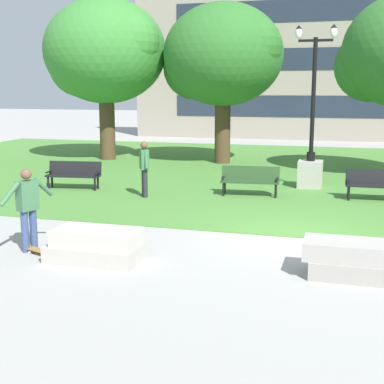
{
  "coord_description": "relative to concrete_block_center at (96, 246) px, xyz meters",
  "views": [
    {
      "loc": [
        0.95,
        -11.75,
        3.26
      ],
      "look_at": [
        -1.99,
        -1.4,
        1.2
      ],
      "focal_mm": 50.0,
      "sensor_mm": 36.0,
      "label": 1
    }
  ],
  "objects": [
    {
      "name": "concrete_block_center",
      "position": [
        0.0,
        0.0,
        0.0
      ],
      "size": [
        1.8,
        0.9,
        0.64
      ],
      "color": "#B2ADA3",
      "rests_on": "ground"
    },
    {
      "name": "skateboard",
      "position": [
        -1.25,
        0.05,
        -0.22
      ],
      "size": [
        1.02,
        0.55,
        0.14
      ],
      "color": "olive",
      "rests_on": "ground"
    },
    {
      "name": "person_skateboarder",
      "position": [
        -1.6,
        0.23,
        0.66
      ],
      "size": [
        0.48,
        1.35,
        1.71
      ],
      "color": "#384C7A",
      "rests_on": "ground"
    },
    {
      "name": "building_facade_distant",
      "position": [
        2.18,
        27.21,
        5.38
      ],
      "size": [
        23.79,
        1.03,
        11.38
      ],
      "color": "gray",
      "rests_on": "ground"
    },
    {
      "name": "park_bench_far_left",
      "position": [
        1.76,
        7.22,
        0.23
      ],
      "size": [
        1.84,
        0.69,
        0.9
      ],
      "color": "#284723",
      "rests_on": "grass_lawn"
    },
    {
      "name": "tree_far_left",
      "position": [
        -6.31,
        14.18,
        4.62
      ],
      "size": [
        5.86,
        5.58,
        7.36
      ],
      "color": "#4C3823",
      "rests_on": "grass_lawn"
    },
    {
      "name": "park_bench_far_right",
      "position": [
        -4.07,
        6.76,
        0.23
      ],
      "size": [
        1.86,
        0.77,
        0.9
      ],
      "color": "black",
      "rests_on": "grass_lawn"
    },
    {
      "name": "person_bystander_far_lawn",
      "position": [
        -1.32,
        6.1,
        0.68
      ],
      "size": [
        0.45,
        0.57,
        1.71
      ],
      "color": "#28282D",
      "rests_on": "grass_lawn"
    },
    {
      "name": "lamp_post_center",
      "position": [
        3.47,
        9.16,
        0.78
      ],
      "size": [
        1.32,
        0.8,
        5.3
      ],
      "color": "#ADA89E",
      "rests_on": "grass_lawn"
    },
    {
      "name": "concrete_block_left",
      "position": [
        4.83,
        0.43,
        0.0
      ],
      "size": [
        1.92,
        0.9,
        0.64
      ],
      "color": "#9E9991",
      "rests_on": "ground"
    },
    {
      "name": "grass_lawn",
      "position": [
        3.55,
        12.71,
        -0.3
      ],
      "size": [
        40.0,
        20.0,
        0.02
      ],
      "primitive_type": "cube",
      "color": "#4C8438",
      "rests_on": "ground"
    },
    {
      "name": "ground_plane",
      "position": [
        3.55,
        2.71,
        -0.31
      ],
      "size": [
        140.0,
        140.0,
        0.0
      ],
      "primitive_type": "plane",
      "color": "#A3A09B"
    },
    {
      "name": "tree_near_left",
      "position": [
        -0.8,
        14.39,
        4.38
      ],
      "size": [
        5.48,
        5.22,
        6.96
      ],
      "color": "#4C3823",
      "rests_on": "grass_lawn"
    },
    {
      "name": "park_bench_near_left",
      "position": [
        5.52,
        7.52,
        0.23
      ],
      "size": [
        1.82,
        0.59,
        0.9
      ],
      "color": "black",
      "rests_on": "grass_lawn"
    }
  ]
}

